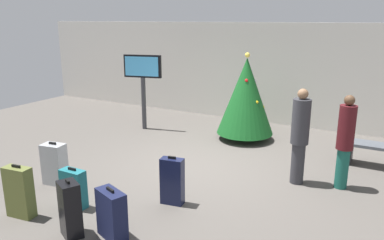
{
  "coord_description": "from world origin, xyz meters",
  "views": [
    {
      "loc": [
        3.39,
        -6.29,
        2.91
      ],
      "look_at": [
        -0.21,
        0.23,
        0.9
      ],
      "focal_mm": 35.3,
      "sensor_mm": 36.0,
      "label": 1
    }
  ],
  "objects_px": {
    "traveller_0": "(345,140)",
    "suitcase_2": "(74,189)",
    "suitcase_4": "(112,215)",
    "flight_info_kiosk": "(143,77)",
    "traveller_1": "(300,134)",
    "suitcase_5": "(19,192)",
    "suitcase_3": "(70,209)",
    "suitcase_1": "(55,164)",
    "holiday_tree": "(246,96)",
    "suitcase_0": "(172,181)"
  },
  "relations": [
    {
      "from": "traveller_0",
      "to": "holiday_tree",
      "type": "bearing_deg",
      "value": 144.42
    },
    {
      "from": "traveller_0",
      "to": "suitcase_2",
      "type": "bearing_deg",
      "value": -142.06
    },
    {
      "from": "suitcase_1",
      "to": "suitcase_5",
      "type": "relative_size",
      "value": 0.95
    },
    {
      "from": "holiday_tree",
      "to": "suitcase_1",
      "type": "bearing_deg",
      "value": -116.4
    },
    {
      "from": "holiday_tree",
      "to": "traveller_1",
      "type": "xyz_separation_m",
      "value": [
        1.78,
        -1.97,
        -0.17
      ]
    },
    {
      "from": "suitcase_1",
      "to": "suitcase_5",
      "type": "bearing_deg",
      "value": -66.37
    },
    {
      "from": "flight_info_kiosk",
      "to": "suitcase_4",
      "type": "distance_m",
      "value": 5.42
    },
    {
      "from": "flight_info_kiosk",
      "to": "traveller_1",
      "type": "bearing_deg",
      "value": -18.61
    },
    {
      "from": "suitcase_4",
      "to": "traveller_1",
      "type": "bearing_deg",
      "value": 59.81
    },
    {
      "from": "flight_info_kiosk",
      "to": "suitcase_1",
      "type": "height_order",
      "value": "flight_info_kiosk"
    },
    {
      "from": "suitcase_2",
      "to": "suitcase_4",
      "type": "relative_size",
      "value": 0.92
    },
    {
      "from": "suitcase_1",
      "to": "suitcase_2",
      "type": "bearing_deg",
      "value": -26.71
    },
    {
      "from": "suitcase_0",
      "to": "suitcase_2",
      "type": "height_order",
      "value": "suitcase_0"
    },
    {
      "from": "suitcase_0",
      "to": "flight_info_kiosk",
      "type": "bearing_deg",
      "value": 131.76
    },
    {
      "from": "suitcase_1",
      "to": "suitcase_4",
      "type": "distance_m",
      "value": 2.24
    },
    {
      "from": "suitcase_2",
      "to": "suitcase_4",
      "type": "height_order",
      "value": "suitcase_4"
    },
    {
      "from": "suitcase_4",
      "to": "suitcase_0",
      "type": "bearing_deg",
      "value": 81.17
    },
    {
      "from": "flight_info_kiosk",
      "to": "suitcase_3",
      "type": "relative_size",
      "value": 2.4
    },
    {
      "from": "suitcase_1",
      "to": "flight_info_kiosk",
      "type": "bearing_deg",
      "value": 100.53
    },
    {
      "from": "traveller_1",
      "to": "suitcase_4",
      "type": "height_order",
      "value": "traveller_1"
    },
    {
      "from": "suitcase_5",
      "to": "suitcase_0",
      "type": "bearing_deg",
      "value": 39.33
    },
    {
      "from": "suitcase_3",
      "to": "suitcase_5",
      "type": "xyz_separation_m",
      "value": [
        -1.07,
        0.02,
        0.0
      ]
    },
    {
      "from": "flight_info_kiosk",
      "to": "traveller_0",
      "type": "relative_size",
      "value": 1.19
    },
    {
      "from": "suitcase_4",
      "to": "flight_info_kiosk",
      "type": "bearing_deg",
      "value": 121.21
    },
    {
      "from": "traveller_0",
      "to": "suitcase_0",
      "type": "bearing_deg",
      "value": -139.81
    },
    {
      "from": "suitcase_1",
      "to": "holiday_tree",
      "type": "bearing_deg",
      "value": 63.6
    },
    {
      "from": "holiday_tree",
      "to": "suitcase_0",
      "type": "relative_size",
      "value": 2.64
    },
    {
      "from": "suitcase_0",
      "to": "traveller_0",
      "type": "bearing_deg",
      "value": 40.19
    },
    {
      "from": "traveller_1",
      "to": "suitcase_4",
      "type": "xyz_separation_m",
      "value": [
        -1.76,
        -3.02,
        -0.58
      ]
    },
    {
      "from": "traveller_0",
      "to": "suitcase_3",
      "type": "distance_m",
      "value": 4.59
    },
    {
      "from": "suitcase_3",
      "to": "suitcase_4",
      "type": "xyz_separation_m",
      "value": [
        0.52,
        0.24,
        -0.05
      ]
    },
    {
      "from": "suitcase_5",
      "to": "flight_info_kiosk",
      "type": "bearing_deg",
      "value": 103.67
    },
    {
      "from": "holiday_tree",
      "to": "suitcase_3",
      "type": "distance_m",
      "value": 5.3
    },
    {
      "from": "holiday_tree",
      "to": "suitcase_2",
      "type": "distance_m",
      "value": 4.8
    },
    {
      "from": "suitcase_1",
      "to": "suitcase_4",
      "type": "xyz_separation_m",
      "value": [
        2.07,
        -0.87,
        -0.03
      ]
    },
    {
      "from": "suitcase_2",
      "to": "suitcase_4",
      "type": "bearing_deg",
      "value": -19.06
    },
    {
      "from": "traveller_1",
      "to": "suitcase_5",
      "type": "bearing_deg",
      "value": -135.94
    },
    {
      "from": "traveller_0",
      "to": "suitcase_1",
      "type": "relative_size",
      "value": 2.13
    },
    {
      "from": "traveller_1",
      "to": "suitcase_4",
      "type": "relative_size",
      "value": 2.4
    },
    {
      "from": "suitcase_0",
      "to": "holiday_tree",
      "type": "bearing_deg",
      "value": 93.29
    },
    {
      "from": "traveller_0",
      "to": "suitcase_2",
      "type": "relative_size",
      "value": 2.51
    },
    {
      "from": "suitcase_2",
      "to": "traveller_1",
      "type": "bearing_deg",
      "value": 42.69
    },
    {
      "from": "holiday_tree",
      "to": "flight_info_kiosk",
      "type": "xyz_separation_m",
      "value": [
        -2.73,
        -0.45,
        0.34
      ]
    },
    {
      "from": "suitcase_3",
      "to": "suitcase_4",
      "type": "height_order",
      "value": "suitcase_3"
    },
    {
      "from": "suitcase_5",
      "to": "suitcase_3",
      "type": "bearing_deg",
      "value": -0.88
    },
    {
      "from": "flight_info_kiosk",
      "to": "traveller_1",
      "type": "relative_size",
      "value": 1.14
    },
    {
      "from": "traveller_1",
      "to": "suitcase_4",
      "type": "distance_m",
      "value": 3.54
    },
    {
      "from": "holiday_tree",
      "to": "suitcase_1",
      "type": "distance_m",
      "value": 4.66
    },
    {
      "from": "suitcase_2",
      "to": "suitcase_3",
      "type": "bearing_deg",
      "value": -46.85
    },
    {
      "from": "traveller_0",
      "to": "suitcase_4",
      "type": "distance_m",
      "value": 4.08
    }
  ]
}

